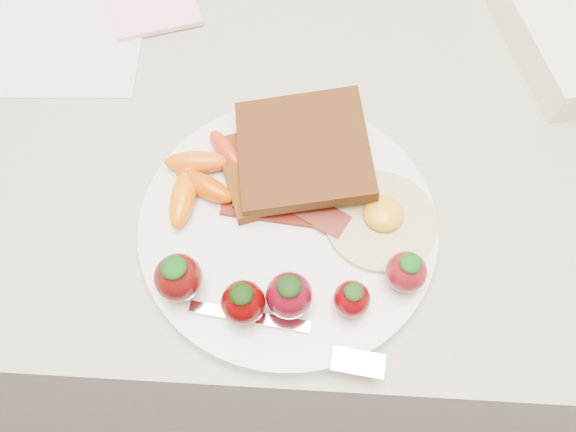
{
  "coord_description": "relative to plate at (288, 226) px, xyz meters",
  "views": [
    {
      "loc": [
        0.01,
        1.32,
        1.37
      ],
      "look_at": [
        0.0,
        1.54,
        0.93
      ],
      "focal_mm": 35.0,
      "sensor_mm": 36.0,
      "label": 1
    }
  ],
  "objects": [
    {
      "name": "counter",
      "position": [
        -0.0,
        0.16,
        -0.46
      ],
      "size": [
        2.0,
        0.6,
        0.9
      ],
      "primitive_type": "cube",
      "color": "gray",
      "rests_on": "ground"
    },
    {
      "name": "plate",
      "position": [
        0.0,
        0.0,
        0.0
      ],
      "size": [
        0.27,
        0.27,
        0.02
      ],
      "primitive_type": "cylinder",
      "color": "white",
      "rests_on": "counter"
    },
    {
      "name": "toast_lower",
      "position": [
        -0.02,
        0.05,
        0.02
      ],
      "size": [
        0.11,
        0.11,
        0.01
      ],
      "primitive_type": "cube",
      "rotation": [
        0.0,
        0.0,
        0.35
      ],
      "color": "#42240C",
      "rests_on": "plate"
    },
    {
      "name": "toast_upper",
      "position": [
        0.01,
        0.06,
        0.03
      ],
      "size": [
        0.14,
        0.14,
        0.03
      ],
      "primitive_type": "cube",
      "rotation": [
        0.0,
        -0.1,
        0.15
      ],
      "color": "black",
      "rests_on": "toast_lower"
    },
    {
      "name": "fried_egg",
      "position": [
        0.08,
        0.0,
        0.01
      ],
      "size": [
        0.12,
        0.12,
        0.02
      ],
      "color": "silver",
      "rests_on": "plate"
    },
    {
      "name": "bacon_strips",
      "position": [
        -0.0,
        0.02,
        0.01
      ],
      "size": [
        0.12,
        0.07,
        0.01
      ],
      "color": "#430C05",
      "rests_on": "plate"
    },
    {
      "name": "baby_carrots",
      "position": [
        -0.08,
        0.04,
        0.02
      ],
      "size": [
        0.08,
        0.11,
        0.02
      ],
      "color": "#D85C0C",
      "rests_on": "plate"
    },
    {
      "name": "strawberries",
      "position": [
        -0.0,
        -0.07,
        0.03
      ],
      "size": [
        0.22,
        0.07,
        0.05
      ],
      "color": "#4C0808",
      "rests_on": "plate"
    },
    {
      "name": "fork",
      "position": [
        0.01,
        -0.11,
        0.01
      ],
      "size": [
        0.16,
        0.06,
        0.0
      ],
      "color": "white",
      "rests_on": "plate"
    },
    {
      "name": "paper_sheet",
      "position": [
        -0.27,
        0.26,
        -0.01
      ],
      "size": [
        0.19,
        0.24,
        0.0
      ],
      "primitive_type": "cube",
      "rotation": [
        0.0,
        0.0,
        0.06
      ],
      "color": "silver",
      "rests_on": "counter"
    }
  ]
}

